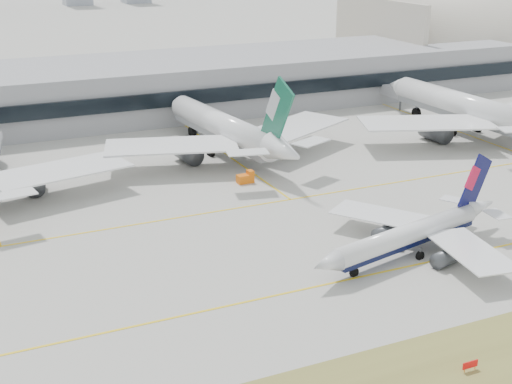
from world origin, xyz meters
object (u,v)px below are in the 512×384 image
widebody_cathay (227,130)px  widebody_china_air (470,110)px  hangar (470,67)px  terminal (92,91)px  taxiing_airliner (414,234)px

widebody_cathay → widebody_china_air: (64.76, -9.32, 0.58)m
widebody_cathay → hangar: size_ratio=0.71×
widebody_china_air → hangar: bearing=-42.0°
widebody_cathay → terminal: size_ratio=0.23×
widebody_cathay → terminal: bearing=16.6°
taxiing_airliner → widebody_china_air: 80.64m
taxiing_airliner → widebody_china_air: size_ratio=0.61×
widebody_china_air → terminal: 104.83m
widebody_china_air → hangar: size_ratio=0.78×
taxiing_airliner → widebody_china_air: widebody_china_air is taller
taxiing_airliner → terminal: size_ratio=0.15×
terminal → widebody_china_air: bearing=-35.1°
taxiing_airliner → hangar: size_ratio=0.47×
taxiing_airliner → hangar: hangar is taller
taxiing_airliner → terminal: 119.28m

